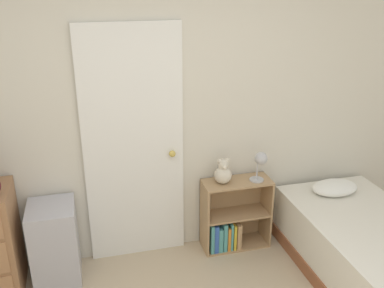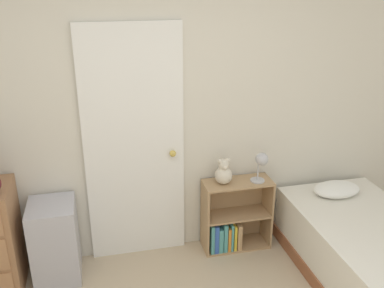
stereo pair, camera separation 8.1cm
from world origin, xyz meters
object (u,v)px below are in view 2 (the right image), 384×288
(storage_bin, at_px, (55,241))
(teddy_bear, at_px, (224,173))
(desk_lamp, at_px, (261,162))
(bed, at_px, (380,264))
(bookshelf, at_px, (231,222))

(storage_bin, height_order, teddy_bear, teddy_bear)
(desk_lamp, bearing_deg, bed, -49.10)
(bookshelf, distance_m, desk_lamp, 0.64)
(teddy_bear, bearing_deg, bookshelf, 2.00)
(bookshelf, xyz_separation_m, bed, (0.94, -0.85, -0.00))
(storage_bin, bearing_deg, desk_lamp, 0.97)
(bookshelf, distance_m, bed, 1.27)
(desk_lamp, height_order, bed, desk_lamp)
(bookshelf, bearing_deg, bed, -42.16)
(bookshelf, relative_size, teddy_bear, 2.82)
(storage_bin, xyz_separation_m, bed, (2.47, -0.78, -0.08))
(teddy_bear, height_order, desk_lamp, desk_lamp)
(bookshelf, height_order, desk_lamp, desk_lamp)
(desk_lamp, bearing_deg, teddy_bear, 172.94)
(bookshelf, distance_m, teddy_bear, 0.51)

